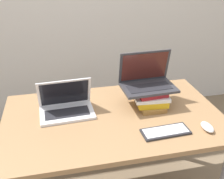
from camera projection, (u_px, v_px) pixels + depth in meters
name	position (u px, v px, depth m)	size (l,w,h in m)	color
desk	(114.00, 126.00, 1.63)	(1.33, 0.79, 0.71)	#9E754C
laptop_left	(66.00, 106.00, 1.61)	(0.34, 0.23, 0.21)	silver
book_stack	(149.00, 96.00, 1.70)	(0.24, 0.28, 0.12)	olive
laptop_on_books	(147.00, 80.00, 1.67)	(0.35, 0.23, 0.23)	#333338
wireless_keyboard	(166.00, 132.00, 1.44)	(0.27, 0.12, 0.01)	#28282D
mouse	(207.00, 127.00, 1.46)	(0.06, 0.10, 0.03)	white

